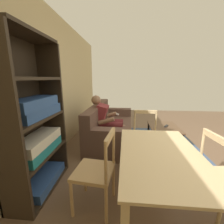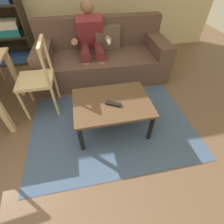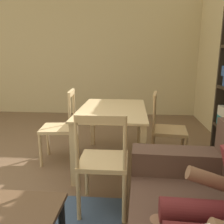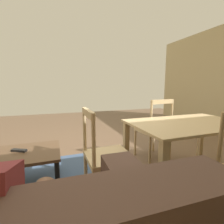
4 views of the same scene
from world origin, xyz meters
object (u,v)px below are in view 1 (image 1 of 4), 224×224
at_px(person_lounging, 107,119).
at_px(dining_chair_facing_couch, 146,138).
at_px(bookshelf, 34,128).
at_px(dining_chair_near_wall, 96,171).
at_px(coffee_table, 164,129).
at_px(tv_remote, 166,126).
at_px(couch, 109,127).
at_px(dining_table, 159,162).

distance_m(person_lounging, dining_chair_facing_couch, 1.09).
distance_m(bookshelf, dining_chair_near_wall, 0.95).
distance_m(coffee_table, tv_remote, 0.08).
xyz_separation_m(couch, tv_remote, (-0.09, -1.32, 0.11)).
bearing_deg(tv_remote, coffee_table, 31.87).
bearing_deg(coffee_table, dining_table, 163.94).
xyz_separation_m(couch, coffee_table, (-0.09, -1.27, 0.04)).
bearing_deg(couch, tv_remote, -93.75).
bearing_deg(dining_table, dining_chair_near_wall, 90.29).
xyz_separation_m(coffee_table, dining_chair_facing_couch, (-0.83, 0.52, 0.11)).
bearing_deg(dining_chair_near_wall, couch, 1.82).
relative_size(dining_table, dining_chair_near_wall, 1.44).
height_order(couch, dining_chair_facing_couch, dining_chair_facing_couch).
bearing_deg(dining_chair_facing_couch, tv_remote, -34.57).
bearing_deg(dining_chair_facing_couch, couch, 38.88).
xyz_separation_m(tv_remote, dining_chair_near_wall, (-1.83, 1.25, 0.04)).
relative_size(tv_remote, dining_chair_facing_couch, 0.18).
distance_m(bookshelf, dining_chair_facing_couch, 1.74).
xyz_separation_m(bookshelf, dining_chair_near_wall, (-0.22, -0.83, -0.40)).
relative_size(couch, dining_chair_near_wall, 2.26).
bearing_deg(dining_chair_facing_couch, dining_chair_near_wall, 145.60).
height_order(tv_remote, dining_chair_near_wall, dining_chair_near_wall).
height_order(tv_remote, dining_table, dining_table).
xyz_separation_m(bookshelf, dining_table, (-0.22, -1.51, -0.25)).
bearing_deg(person_lounging, couch, -12.59).
xyz_separation_m(tv_remote, bookshelf, (-1.61, 2.08, 0.44)).
distance_m(couch, dining_chair_facing_couch, 1.19).
bearing_deg(dining_table, dining_chair_facing_couch, 0.02).
relative_size(coffee_table, dining_table, 0.65).
xyz_separation_m(person_lounging, dining_table, (-1.74, -0.78, 0.04)).
height_order(person_lounging, dining_chair_facing_couch, person_lounging).
height_order(couch, coffee_table, couch).
xyz_separation_m(dining_table, dining_chair_near_wall, (-0.00, 0.68, -0.15)).
relative_size(couch, coffee_table, 2.43).
height_order(tv_remote, bookshelf, bookshelf).
xyz_separation_m(coffee_table, dining_table, (-1.82, 0.52, 0.26)).
xyz_separation_m(coffee_table, bookshelf, (-1.60, 2.03, 0.51)).
height_order(coffee_table, bookshelf, bookshelf).
bearing_deg(dining_chair_facing_couch, bookshelf, 117.14).
relative_size(person_lounging, dining_table, 0.84).
height_order(coffee_table, dining_table, dining_table).
xyz_separation_m(dining_chair_near_wall, dining_chair_facing_couch, (0.99, -0.68, 0.00)).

